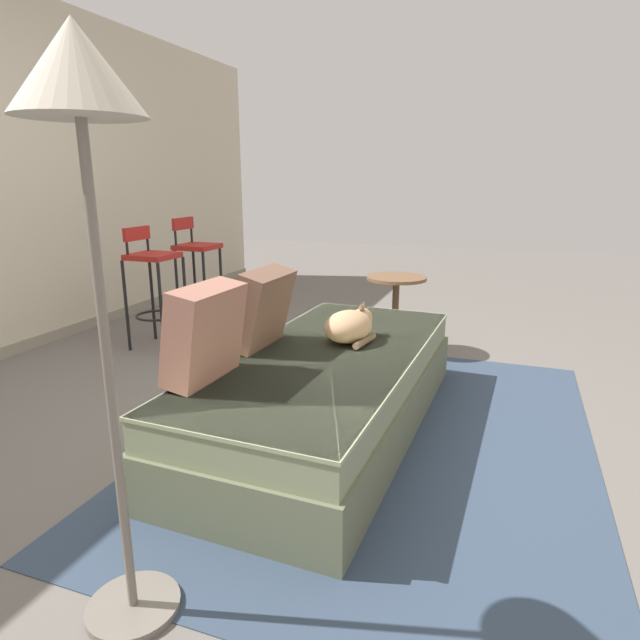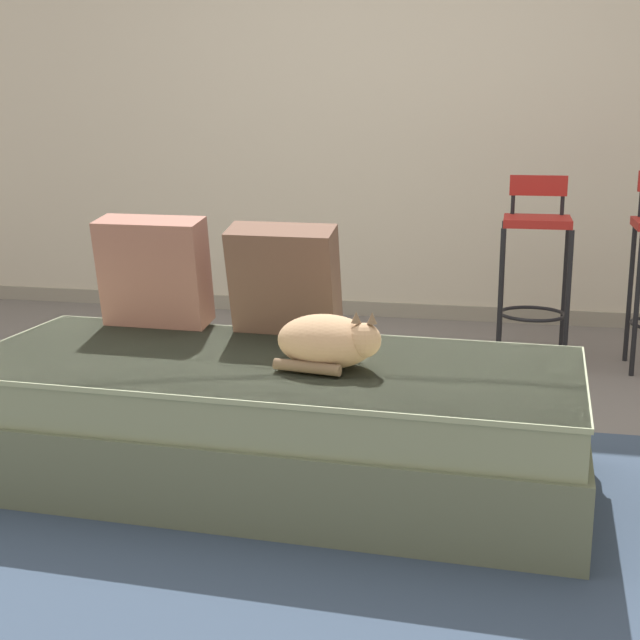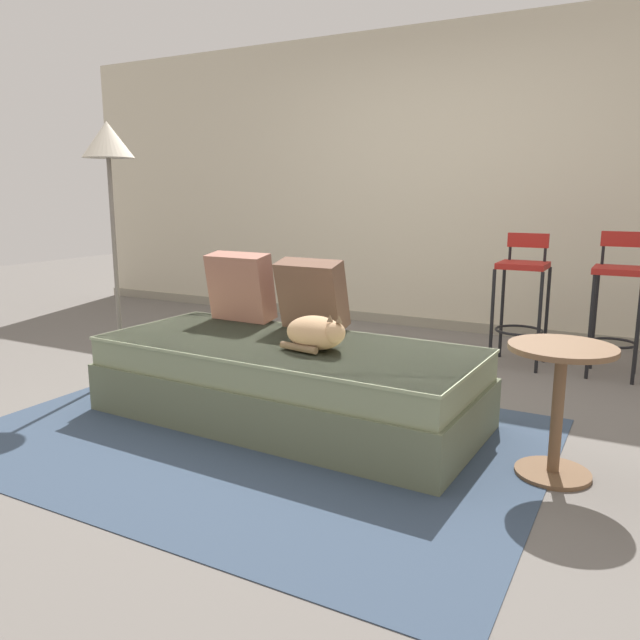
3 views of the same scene
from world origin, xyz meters
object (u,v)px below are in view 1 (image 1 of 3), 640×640
Objects in this scene: bar_stool_by_doorway at (197,263)px; floor_lamp at (83,134)px; couch at (328,389)px; side_table at (396,303)px; throw_pillow_corner at (205,333)px; bar_stool_near_window at (153,276)px; throw_pillow_middle at (262,308)px; cat at (350,326)px.

floor_lamp is at bearing -151.27° from bar_stool_by_doorway.
couch is 2.30m from bar_stool_by_doorway.
side_table is at bearing -93.62° from bar_stool_by_doorway.
throw_pillow_corner is 0.46× the size of bar_stool_near_window.
floor_lamp is (-0.82, -0.22, 0.74)m from throw_pillow_corner.
throw_pillow_corner reaches higher than couch.
bar_stool_near_window is 1.59× the size of side_table.
cat is (0.25, -0.40, -0.12)m from throw_pillow_middle.
bar_stool_by_doorway is 1.64× the size of side_table.
side_table reaches higher than couch.
floor_lamp reaches higher than bar_stool_by_doorway.
bar_stool_near_window is at bearing 43.25° from throw_pillow_corner.
floor_lamp reaches higher than bar_stool_near_window.
throw_pillow_middle is at bearing -123.91° from bar_stool_near_window.
floor_lamp is at bearing -171.47° from throw_pillow_middle.
cat reaches higher than couch.
throw_pillow_middle is at bearing 96.25° from couch.
throw_pillow_corner is 1.17× the size of cat.
throw_pillow_middle reaches higher than side_table.
floor_lamp is (-1.34, -0.20, 0.75)m from throw_pillow_middle.
couch is 1.28× the size of floor_lamp.
throw_pillow_middle is 0.49m from cat.
side_table is at bearing -15.86° from throw_pillow_middle.
bar_stool_near_window is 1.85m from side_table.
side_table is at bearing -74.33° from bar_stool_near_window.
bar_stool_near_window is 2.87m from floor_lamp.
floor_lamp is at bearing -145.18° from bar_stool_near_window.
floor_lamp is at bearing -165.04° from throw_pillow_corner.
throw_pillow_corner is 0.51m from throw_pillow_middle.
cat is 0.63× the size of side_table.
throw_pillow_middle is 0.25× the size of floor_lamp.
cat is at bearing -13.19° from couch.
couch is 2.19× the size of bar_stool_by_doorway.
throw_pillow_corner is 1.97m from bar_stool_near_window.
throw_pillow_middle is 1.14× the size of cat.
bar_stool_by_doorway is (0.61, 0.00, 0.02)m from bar_stool_near_window.
bar_stool_near_window is at bearing 56.09° from throw_pillow_middle.
cat reaches higher than side_table.
bar_stool_by_doorway is (1.49, 1.72, 0.36)m from couch.
bar_stool_by_doorway is 1.79m from side_table.
throw_pillow_corner is 0.44× the size of bar_stool_by_doorway.
throw_pillow_corner is 2.45m from bar_stool_by_doorway.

